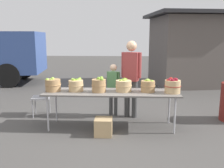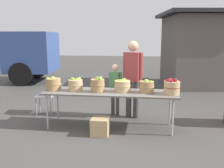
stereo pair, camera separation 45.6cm
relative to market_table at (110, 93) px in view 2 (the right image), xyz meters
The scene contains 13 objects.
ground_plane 0.71m from the market_table, ahead, with size 40.00×40.00×0.00m, color #474442.
market_table is the anchor object (origin of this frame).
apple_basket_green_0 1.20m from the market_table, behind, with size 0.33×0.33×0.29m.
apple_basket_green_1 0.74m from the market_table, behind, with size 0.31×0.31×0.27m.
apple_basket_green_2 0.30m from the market_table, behind, with size 0.30×0.30×0.31m.
apple_basket_green_3 0.30m from the market_table, ahead, with size 0.34×0.34×0.26m.
apple_basket_green_4 0.75m from the market_table, ahead, with size 0.30×0.30×0.27m.
apple_basket_red_0 1.22m from the market_table, ahead, with size 0.32×0.32×0.31m.
vendor_adult 0.87m from the market_table, 58.83° to the left, with size 0.45×0.31×1.76m.
child_customer 0.81m from the market_table, 89.53° to the left, with size 0.31×0.22×1.22m.
food_kiosk 5.84m from the market_table, 58.98° to the left, with size 3.92×3.42×2.74m.
folding_chair 1.78m from the market_table, 156.89° to the left, with size 0.47×0.47×0.86m.
produce_crate 0.72m from the market_table, 105.56° to the right, with size 0.33×0.33×0.33m, color tan.
Camera 2 is at (0.71, -4.79, 1.82)m, focal length 39.29 mm.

